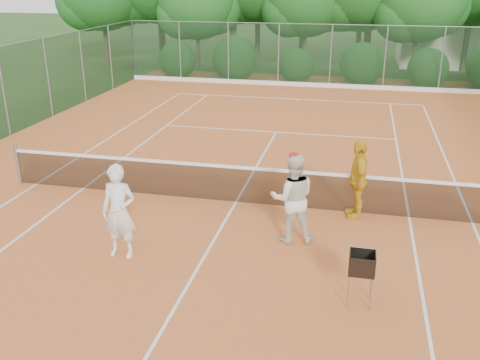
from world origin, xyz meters
The scene contains 13 objects.
ground centered at (0.00, 0.00, 0.00)m, with size 120.00×120.00×0.00m, color #254418.
clay_court centered at (0.00, 0.00, 0.01)m, with size 18.00×36.00×0.02m, color #CE6A2F.
club_building centered at (9.00, 24.00, 1.50)m, with size 8.00×5.00×3.00m, color beige.
tennis_net centered at (0.00, 0.00, 0.53)m, with size 11.97×0.10×1.10m.
player_white centered at (-1.62, -3.04, 0.97)m, with size 0.69×0.45×1.90m, color white.
player_center_grp centered at (1.59, -1.67, 0.98)m, with size 1.07×0.92×1.95m.
player_yellow centered at (2.88, -0.13, 0.94)m, with size 1.08×0.45×1.84m, color gold.
ball_hopper centered at (3.02, -3.71, 0.78)m, with size 0.42×0.42×0.95m.
stray_ball_a centered at (0.10, 11.55, 0.05)m, with size 0.07×0.07×0.07m, color yellow.
stray_ball_b centered at (1.05, 9.74, 0.05)m, with size 0.07×0.07×0.07m, color #B4D130.
stray_ball_c centered at (4.63, 9.98, 0.05)m, with size 0.07×0.07×0.07m, color #C4DF33.
court_markings centered at (0.00, 0.00, 0.02)m, with size 11.03×23.83×0.01m.
fence_back centered at (0.00, 15.00, 1.52)m, with size 18.07×0.07×3.00m.
Camera 1 is at (2.74, -11.74, 5.28)m, focal length 40.00 mm.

